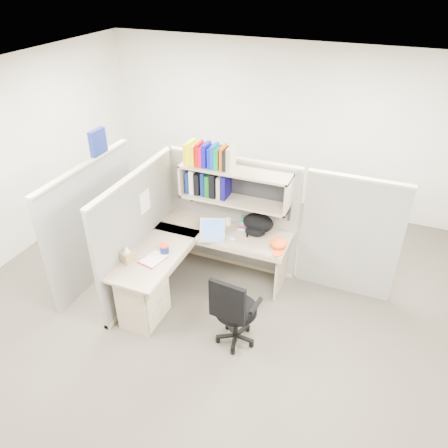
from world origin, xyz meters
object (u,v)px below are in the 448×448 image
at_px(snack_canister, 164,248).
at_px(task_chair, 234,321).
at_px(laptop, 212,231).
at_px(desk, 165,280).
at_px(backpack, 257,225).

bearing_deg(snack_canister, task_chair, -20.37).
relative_size(snack_canister, task_chair, 0.12).
bearing_deg(snack_canister, laptop, 50.52).
relative_size(desk, laptop, 5.44).
bearing_deg(laptop, task_chair, -72.96).
distance_m(backpack, snack_canister, 1.22).
bearing_deg(snack_canister, desk, -65.85).
distance_m(laptop, backpack, 0.58).
height_order(laptop, backpack, backpack).
distance_m(desk, laptop, 0.83).
bearing_deg(desk, backpack, 50.11).
bearing_deg(laptop, snack_canister, -148.40).
xyz_separation_m(laptop, backpack, (0.48, 0.34, 0.00)).
height_order(desk, backpack, backpack).
height_order(desk, snack_canister, snack_canister).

